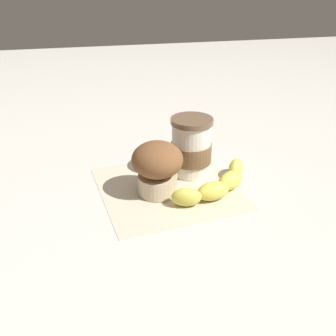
% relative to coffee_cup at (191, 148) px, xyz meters
% --- Properties ---
extents(ground_plane, '(3.00, 3.00, 0.00)m').
position_rel_coffee_cup_xyz_m(ground_plane, '(0.05, -0.06, -0.06)').
color(ground_plane, beige).
extents(paper_napkin, '(0.28, 0.28, 0.00)m').
position_rel_coffee_cup_xyz_m(paper_napkin, '(0.05, -0.06, -0.06)').
color(paper_napkin, beige).
rests_on(paper_napkin, ground_plane).
extents(coffee_cup, '(0.08, 0.08, 0.12)m').
position_rel_coffee_cup_xyz_m(coffee_cup, '(0.00, 0.00, 0.00)').
color(coffee_cup, silver).
rests_on(coffee_cup, paper_napkin).
extents(muffin, '(0.09, 0.09, 0.10)m').
position_rel_coffee_cup_xyz_m(muffin, '(0.06, -0.08, 0.00)').
color(muffin, beige).
rests_on(muffin, paper_napkin).
extents(banana, '(0.14, 0.18, 0.03)m').
position_rel_coffee_cup_xyz_m(banana, '(0.09, 0.03, -0.04)').
color(banana, '#D6CC4C').
rests_on(banana, paper_napkin).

